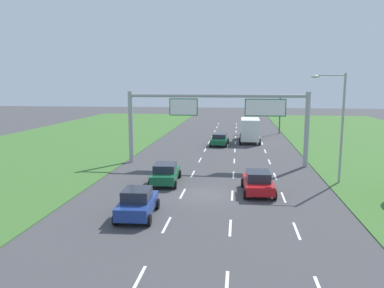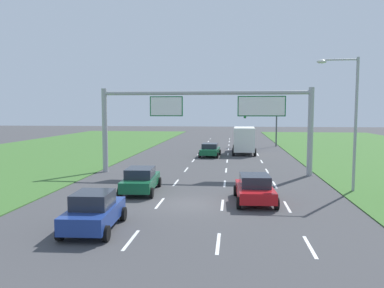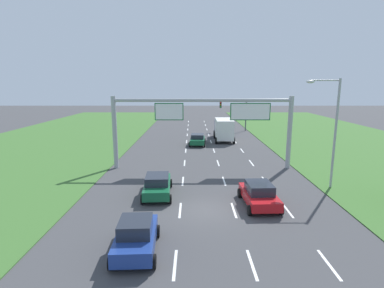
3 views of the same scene
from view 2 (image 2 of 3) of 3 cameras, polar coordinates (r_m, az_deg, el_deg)
ground_plane at (r=21.04m, az=-0.18°, el=-9.14°), size 200.00×200.00×0.00m
lane_dashes_inner_left at (r=35.87m, az=-0.30°, el=-3.17°), size 0.14×68.40×0.01m
lane_dashes_inner_right at (r=35.65m, az=5.31°, el=-3.24°), size 0.14×68.40×0.01m
lane_dashes_slip at (r=35.77m, az=10.93°, el=-3.28°), size 0.14×68.40×0.01m
car_near_red at (r=24.12m, az=-7.83°, el=-5.40°), size 2.32×4.59×1.57m
car_lead_silver at (r=17.02m, az=-14.74°, el=-9.88°), size 2.27×4.02×1.69m
car_mid_lane at (r=42.18m, az=2.76°, el=-0.89°), size 2.35×4.25×1.48m
car_far_ahead at (r=21.59m, az=9.53°, el=-6.70°), size 2.37×4.26×1.57m
box_truck at (r=45.73m, az=7.93°, el=0.74°), size 2.80×7.58×3.18m
sign_gantry at (r=30.44m, az=2.53°, el=4.59°), size 17.24×0.44×7.00m
traffic_light_mast at (r=54.89m, az=10.75°, el=3.68°), size 4.76×0.49×5.60m
street_lamp at (r=25.65m, az=22.91°, el=4.49°), size 2.61×0.32×8.50m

